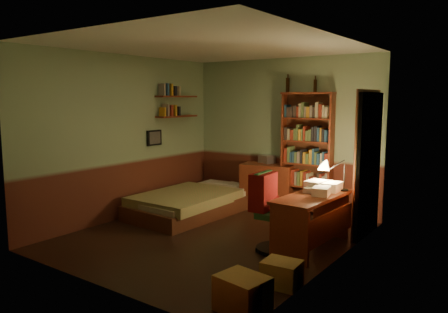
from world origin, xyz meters
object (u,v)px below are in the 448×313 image
Objects in this scene: bed at (194,194)px; dresser at (268,187)px; desk_lamp at (345,167)px; office_chair at (277,214)px; bookshelf at (307,154)px; cardboard_box_a at (243,294)px; desk at (312,222)px; mini_stereo at (267,159)px; cardboard_box_b at (282,273)px.

bed is 2.45× the size of dresser.
desk_lamp reaches higher than office_chair.
dresser is 1.40× the size of desk_lamp.
bookshelf is 4.56× the size of cardboard_box_a.
desk is 0.86m from desk_lamp.
mini_stereo is 0.26× the size of office_chair.
mini_stereo is 0.13× the size of bookshelf.
cardboard_box_a is 0.69m from cardboard_box_b.
desk_lamp is at bearing 89.54° from cardboard_box_a.
bookshelf is 1.43m from desk_lamp.
bed is 5.83× the size of cardboard_box_b.
cardboard_box_b is at bearing -30.74° from bed.
bookshelf is (0.69, 0.09, 0.61)m from dresser.
mini_stereo reaches higher than dresser.
office_chair is (2.03, -0.82, 0.16)m from bed.
desk_lamp is (1.70, -0.93, 0.62)m from dresser.
mini_stereo is at bearing 57.82° from bed.
desk_lamp is (2.56, 0.05, 0.69)m from bed.
mini_stereo is at bearing 117.01° from cardboard_box_a.
cardboard_box_a is (0.51, -1.56, -0.32)m from office_chair.
office_chair reaches higher than desk.
bed is 2.20m from office_chair.
cardboard_box_b is (0.01, -1.74, -0.88)m from desk_lamp.
desk_lamp is at bearing 3.68° from bed.
dresser is 3.46× the size of mini_stereo.
mini_stereo is 0.58× the size of cardboard_box_a.
dresser is 2.06m from desk.
office_chair reaches higher than dresser.
desk_lamp is 2.58m from cardboard_box_a.
bookshelf is at bearing 110.44° from cardboard_box_b.
bookshelf reaches higher than cardboard_box_b.
cardboard_box_b is at bearing -76.37° from desk.
office_chair reaches higher than mini_stereo.
dresser is at bearing 119.02° from office_chair.
desk is 0.49m from office_chair.
desk is (1.57, -1.56, -0.51)m from mini_stereo.
desk_lamp reaches higher than desk.
cardboard_box_a is at bearing -40.58° from bed.
cardboard_box_b is at bearing -76.44° from bookshelf.
bookshelf is (0.78, -0.04, 0.15)m from mini_stereo.
desk_lamp is 1.15m from office_chair.
office_chair is 2.60× the size of cardboard_box_b.
cardboard_box_a reaches higher than cardboard_box_b.
mini_stereo is 3.40m from cardboard_box_b.
bed is 2.38m from desk.
cardboard_box_b is (1.71, -2.67, -0.26)m from dresser.
desk is (0.79, -1.52, -0.66)m from bookshelf.
dresser reaches higher than cardboard_box_b.
bookshelf is at bearing -4.30° from dresser.
desk is at bearing 96.06° from cardboard_box_a.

